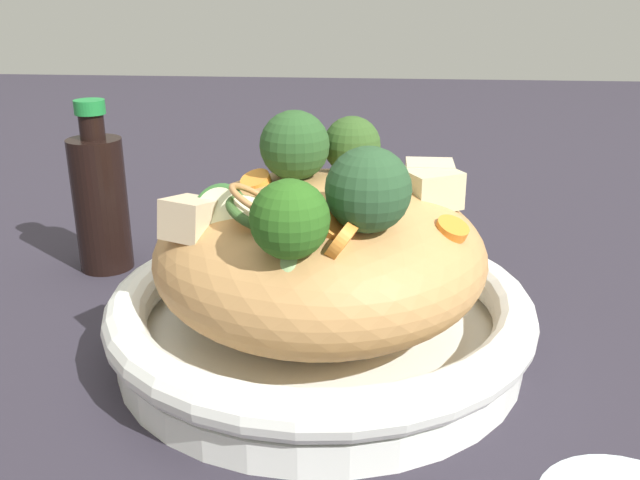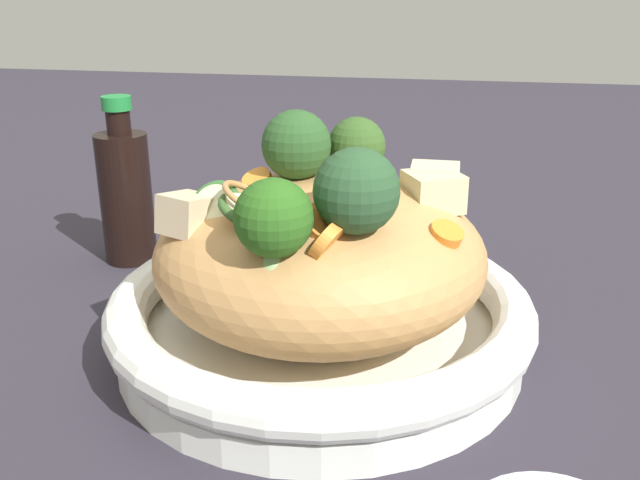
% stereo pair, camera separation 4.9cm
% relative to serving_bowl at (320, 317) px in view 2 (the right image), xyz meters
% --- Properties ---
extents(ground_plane, '(3.00, 3.00, 0.00)m').
position_rel_serving_bowl_xyz_m(ground_plane, '(0.00, 0.00, -0.03)').
color(ground_plane, '#2C2832').
extents(serving_bowl, '(0.31, 0.31, 0.05)m').
position_rel_serving_bowl_xyz_m(serving_bowl, '(0.00, 0.00, 0.00)').
color(serving_bowl, white).
rests_on(serving_bowl, ground_plane).
extents(noodle_heap, '(0.23, 0.23, 0.12)m').
position_rel_serving_bowl_xyz_m(noodle_heap, '(0.00, -0.00, 0.05)').
color(noodle_heap, tan).
rests_on(noodle_heap, serving_bowl).
extents(broccoli_florets, '(0.11, 0.18, 0.07)m').
position_rel_serving_bowl_xyz_m(broccoli_florets, '(0.00, -0.03, 0.12)').
color(broccoli_florets, '#97B975').
rests_on(broccoli_florets, serving_bowl).
extents(carrot_coins, '(0.16, 0.11, 0.03)m').
position_rel_serving_bowl_xyz_m(carrot_coins, '(0.02, -0.05, 0.09)').
color(carrot_coins, orange).
rests_on(carrot_coins, serving_bowl).
extents(zucchini_slices, '(0.10, 0.07, 0.03)m').
position_rel_serving_bowl_xyz_m(zucchini_slices, '(-0.04, -0.05, 0.10)').
color(zucchini_slices, beige).
rests_on(zucchini_slices, serving_bowl).
extents(chicken_chunks, '(0.20, 0.12, 0.04)m').
position_rel_serving_bowl_xyz_m(chicken_chunks, '(0.03, 0.01, 0.09)').
color(chicken_chunks, beige).
rests_on(chicken_chunks, serving_bowl).
extents(soy_sauce_bottle, '(0.05, 0.05, 0.16)m').
position_rel_serving_bowl_xyz_m(soy_sauce_bottle, '(-0.22, 0.14, 0.04)').
color(soy_sauce_bottle, black).
rests_on(soy_sauce_bottle, ground_plane).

